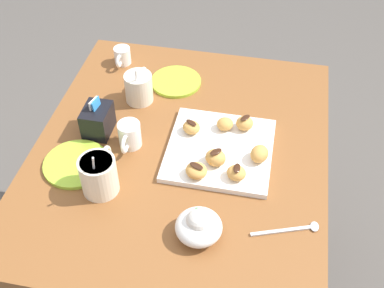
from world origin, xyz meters
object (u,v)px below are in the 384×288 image
object	(u,v)px
coffee_mug_cream_left	(99,174)
coffee_mug_cream_right	(139,86)
beignet_0	(196,171)
beignet_6	(259,154)
cream_pitcher_white	(129,134)
beignet_4	(236,173)
pastry_plate_square	(220,150)
chocolate_sauce_pitcher	(122,55)
saucer_lime_right	(176,82)
sugar_caddy	(98,120)
beignet_1	(245,123)
beignet_3	(216,158)
beignet_5	(191,127)
ice_cream_bowl	(199,226)
beignet_2	(225,124)
saucer_lime_left	(76,164)
dining_table	(181,183)

from	to	relation	value
coffee_mug_cream_left	coffee_mug_cream_right	distance (m)	0.35
coffee_mug_cream_right	beignet_0	xyz separation A→B (m)	(-0.27, -0.22, -0.02)
coffee_mug_cream_right	beignet_6	bearing A→B (deg)	-117.16
cream_pitcher_white	beignet_4	xyz separation A→B (m)	(-0.07, -0.29, -0.01)
pastry_plate_square	chocolate_sauce_pitcher	size ratio (longest dim) A/B	2.96
saucer_lime_right	sugar_caddy	bearing A→B (deg)	147.60
pastry_plate_square	beignet_4	xyz separation A→B (m)	(-0.09, -0.06, 0.02)
beignet_1	beignet_3	bearing A→B (deg)	158.66
beignet_3	beignet_5	distance (m)	0.13
beignet_3	ice_cream_bowl	bearing A→B (deg)	179.18
saucer_lime_right	beignet_3	distance (m)	0.37
coffee_mug_cream_right	beignet_5	xyz separation A→B (m)	(-0.12, -0.18, -0.02)
beignet_0	beignet_2	bearing A→B (deg)	-13.62
coffee_mug_cream_right	beignet_5	distance (m)	0.22
coffee_mug_cream_right	beignet_4	size ratio (longest dim) A/B	2.82
ice_cream_bowl	beignet_2	bearing A→B (deg)	-1.20
saucer_lime_left	beignet_4	distance (m)	0.41
coffee_mug_cream_left	beignet_1	size ratio (longest dim) A/B	3.26
beignet_0	beignet_5	size ratio (longest dim) A/B	1.14
chocolate_sauce_pitcher	beignet_0	bearing A→B (deg)	-143.41
chocolate_sauce_pitcher	beignet_4	bearing A→B (deg)	-135.24
dining_table	beignet_1	bearing A→B (deg)	-58.84
chocolate_sauce_pitcher	beignet_2	bearing A→B (deg)	-124.93
beignet_1	beignet_6	xyz separation A→B (m)	(-0.11, -0.05, 0.00)
ice_cream_bowl	sugar_caddy	bearing A→B (deg)	49.79
beignet_3	chocolate_sauce_pitcher	bearing A→B (deg)	43.17
dining_table	cream_pitcher_white	distance (m)	0.23
saucer_lime_right	beignet_1	distance (m)	0.29
sugar_caddy	beignet_2	distance (m)	0.35
chocolate_sauce_pitcher	beignet_5	distance (m)	0.40
cream_pitcher_white	beignet_3	xyz separation A→B (m)	(-0.04, -0.24, -0.00)
coffee_mug_cream_left	cream_pitcher_white	bearing A→B (deg)	-9.53
beignet_3	beignet_6	bearing A→B (deg)	-71.77
coffee_mug_cream_right	sugar_caddy	xyz separation A→B (m)	(-0.15, 0.07, -0.01)
coffee_mug_cream_right	saucer_lime_right	xyz separation A→B (m)	(0.10, -0.09, -0.04)
beignet_0	beignet_2	world-z (taller)	same
pastry_plate_square	beignet_6	bearing A→B (deg)	-101.32
beignet_4	saucer_lime_right	bearing A→B (deg)	33.03
dining_table	saucer_lime_right	xyz separation A→B (m)	(0.27, 0.07, 0.15)
beignet_2	sugar_caddy	bearing A→B (deg)	100.28
dining_table	beignet_2	distance (m)	0.22
beignet_4	cream_pitcher_white	bearing A→B (deg)	76.04
beignet_1	beignet_6	size ratio (longest dim) A/B	0.85
chocolate_sauce_pitcher	beignet_3	size ratio (longest dim) A/B	1.74
pastry_plate_square	beignet_0	size ratio (longest dim) A/B	4.99
dining_table	beignet_4	distance (m)	0.25
coffee_mug_cream_right	beignet_2	world-z (taller)	coffee_mug_cream_right
ice_cream_bowl	beignet_5	xyz separation A→B (m)	(0.31, 0.08, -0.00)
chocolate_sauce_pitcher	beignet_3	xyz separation A→B (m)	(-0.39, -0.37, 0.00)
beignet_2	beignet_3	size ratio (longest dim) A/B	0.85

